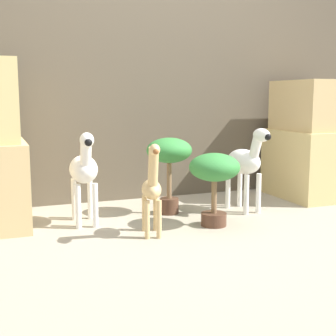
# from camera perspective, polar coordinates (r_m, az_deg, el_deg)

# --- Properties ---
(ground_plane) EXTENTS (14.00, 14.00, 0.00)m
(ground_plane) POSITION_cam_1_polar(r_m,az_deg,el_deg) (2.90, 5.58, -8.44)
(ground_plane) COLOR #9E937F
(wall_back) EXTENTS (6.40, 0.08, 2.20)m
(wall_back) POSITION_cam_1_polar(r_m,az_deg,el_deg) (3.95, -2.59, 12.29)
(wall_back) COLOR brown
(wall_back) RESTS_ON ground_plane
(rock_pillar_right) EXTENTS (0.60, 0.69, 0.99)m
(rock_pillar_right) POSITION_cam_1_polar(r_m,az_deg,el_deg) (4.16, 17.35, 2.93)
(rock_pillar_right) COLOR #D1B775
(rock_pillar_right) RESTS_ON ground_plane
(zebra_right) EXTENTS (0.22, 0.46, 0.63)m
(zebra_right) POSITION_cam_1_polar(r_m,az_deg,el_deg) (3.51, 9.48, 0.79)
(zebra_right) COLOR white
(zebra_right) RESTS_ON ground_plane
(zebra_left) EXTENTS (0.20, 0.46, 0.63)m
(zebra_left) POSITION_cam_1_polar(r_m,az_deg,el_deg) (3.14, -10.20, -0.15)
(zebra_left) COLOR white
(zebra_left) RESTS_ON ground_plane
(giraffe_figurine) EXTENTS (0.17, 0.37, 0.59)m
(giraffe_figurine) POSITION_cam_1_polar(r_m,az_deg,el_deg) (2.85, -1.97, -2.37)
(giraffe_figurine) COLOR tan
(giraffe_figurine) RESTS_ON ground_plane
(potted_palm_front) EXTENTS (0.33, 0.33, 0.56)m
(potted_palm_front) POSITION_cam_1_polar(r_m,az_deg,el_deg) (3.38, 0.15, 1.43)
(potted_palm_front) COLOR #513323
(potted_palm_front) RESTS_ON ground_plane
(potted_palm_back) EXTENTS (0.34, 0.34, 0.49)m
(potted_palm_back) POSITION_cam_1_polar(r_m,az_deg,el_deg) (3.08, 5.68, -0.62)
(potted_palm_back) COLOR #513323
(potted_palm_back) RESTS_ON ground_plane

